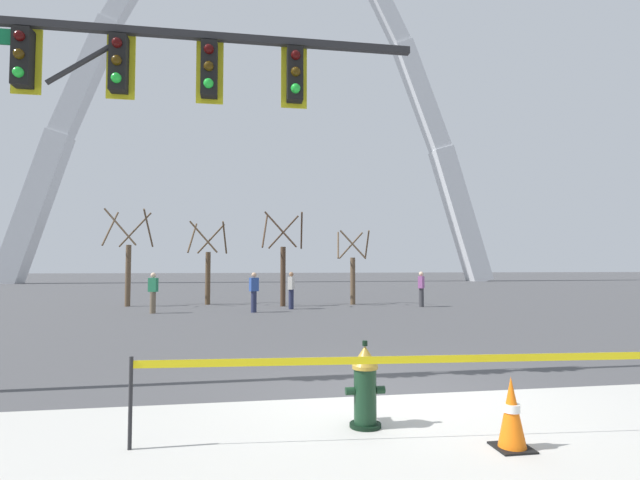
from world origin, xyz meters
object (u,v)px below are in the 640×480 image
Objects in this scene: monument_arch at (263,95)px; pedestrian_standing_center at (421,289)px; pedestrian_walking_left at (153,292)px; fire_hydrant at (365,386)px; traffic_cone_by_hydrant at (512,414)px; pedestrian_near_trees at (254,292)px; pedestrian_walking_right at (291,290)px; traffic_signal_gantry at (90,103)px.

monument_arch is 34.60× the size of pedestrian_standing_center.
pedestrian_walking_left is 1.00× the size of pedestrian_standing_center.
pedestrian_standing_center is (11.47, 1.20, 0.00)m from pedestrian_walking_left.
pedestrian_walking_left and pedestrian_standing_center have the same top height.
fire_hydrant is 1.36× the size of traffic_cone_by_hydrant.
traffic_cone_by_hydrant is 15.10m from pedestrian_near_trees.
monument_arch is at bearing 90.67° from traffic_cone_by_hydrant.
traffic_cone_by_hydrant is 54.55m from monument_arch.
pedestrian_near_trees is at bearing 93.87° from fire_hydrant.
pedestrian_walking_right and pedestrian_near_trees have the same top height.
pedestrian_near_trees is (-1.66, -35.36, -20.68)m from monument_arch.
monument_arch reaches higher than traffic_cone_by_hydrant.
monument_arch reaches higher than traffic_signal_gantry.
monument_arch is (0.71, 49.40, 21.03)m from fire_hydrant.
pedestrian_standing_center is (10.40, 13.08, -3.59)m from traffic_signal_gantry.
traffic_cone_by_hydrant is (1.30, -0.89, -0.11)m from fire_hydrant.
pedestrian_walking_right is (5.52, 0.98, 0.00)m from pedestrian_walking_left.
pedestrian_standing_center is at bearing 2.19° from pedestrian_walking_right.
monument_arch is at bearing 99.85° from pedestrian_standing_center.
monument_arch is 34.60× the size of pedestrian_near_trees.
fire_hydrant reaches higher than traffic_cone_by_hydrant.
pedestrian_walking_right is (-5.94, -0.23, 0.00)m from pedestrian_standing_center.
traffic_signal_gantry is 4.92× the size of pedestrian_standing_center.
pedestrian_walking_left is 3.91m from pedestrian_near_trees.
pedestrian_standing_center and pedestrian_walking_right have the same top height.
traffic_cone_by_hydrant is at bearing -81.42° from pedestrian_near_trees.
pedestrian_walking_right is at bearing 10.02° from pedestrian_walking_left.
pedestrian_walking_left is 5.61m from pedestrian_walking_right.
fire_hydrant is 14.07m from pedestrian_near_trees.
traffic_signal_gantry reaches higher than fire_hydrant.
traffic_cone_by_hydrant is at bearing -107.97° from pedestrian_standing_center.
pedestrian_standing_center is at bearing 51.52° from traffic_signal_gantry.
pedestrian_walking_left is (-4.86, 14.27, 0.35)m from fire_hydrant.
traffic_signal_gantry is at bearing -128.48° from pedestrian_standing_center.
traffic_signal_gantry is at bearing -95.47° from monument_arch.
fire_hydrant is 0.02× the size of monument_arch.
monument_arch is (4.50, 47.01, 17.10)m from traffic_signal_gantry.
traffic_cone_by_hydrant is at bearing -87.74° from pedestrian_walking_right.
monument_arch is 39.93m from pedestrian_walking_right.
monument_arch reaches higher than pedestrian_standing_center.
traffic_signal_gantry is 12.51m from pedestrian_near_trees.
traffic_signal_gantry is at bearing -109.11° from pedestrian_walking_right.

